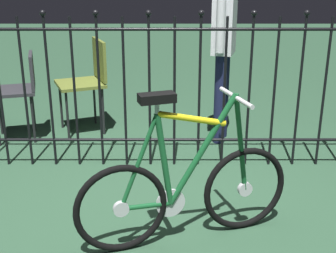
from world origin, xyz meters
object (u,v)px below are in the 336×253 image
Objects in this scene: bicycle at (186,189)px; person_visitor at (225,36)px; chair_olive at (89,76)px; chair_charcoal at (22,86)px.

person_visitor is (0.39, 1.68, 0.65)m from bicycle.
person_visitor reaches higher than chair_olive.
chair_charcoal is (-1.47, 1.72, 0.18)m from bicycle.
chair_olive is (-0.88, 1.93, 0.22)m from bicycle.
chair_olive reaches higher than chair_charcoal.
bicycle is at bearing -49.32° from chair_charcoal.
chair_olive is at bearing 168.83° from person_visitor.
chair_charcoal is 0.49× the size of person_visitor.
chair_charcoal is at bearing -159.78° from chair_olive.
bicycle is 2.14m from chair_olive.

